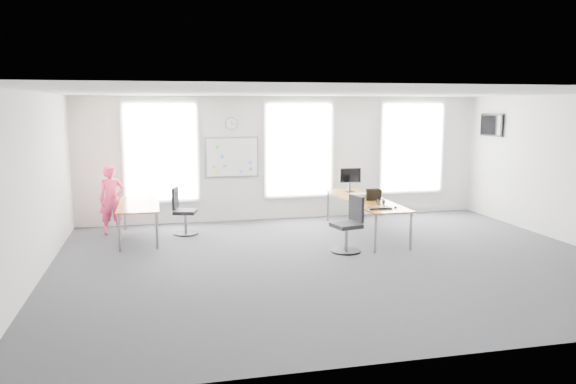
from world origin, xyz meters
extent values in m
plane|color=#2D2E32|center=(0.00, 0.00, 0.00)|extent=(10.00, 10.00, 0.00)
plane|color=white|center=(0.00, 0.00, 3.00)|extent=(10.00, 10.00, 0.00)
plane|color=silver|center=(0.00, 4.00, 1.50)|extent=(10.00, 0.00, 10.00)
plane|color=silver|center=(0.00, -4.00, 1.50)|extent=(10.00, 0.00, 10.00)
plane|color=silver|center=(-5.00, 0.00, 1.50)|extent=(0.00, 10.00, 10.00)
cube|color=white|center=(-3.00, 3.97, 1.70)|extent=(1.60, 0.06, 2.20)
cube|color=white|center=(0.30, 3.97, 1.70)|extent=(1.60, 0.06, 2.20)
cube|color=white|center=(3.30, 3.97, 1.70)|extent=(1.60, 0.06, 2.20)
cube|color=#BA8934|center=(1.26, 1.91, 0.76)|extent=(0.85, 3.17, 0.03)
cylinder|color=gray|center=(0.90, 0.39, 0.37)|extent=(0.05, 0.05, 0.74)
cylinder|color=gray|center=(1.63, 0.39, 0.37)|extent=(0.05, 0.05, 0.74)
cylinder|color=gray|center=(0.90, 3.44, 0.37)|extent=(0.05, 0.05, 0.74)
cylinder|color=gray|center=(1.63, 3.44, 0.37)|extent=(0.05, 0.05, 0.74)
cube|color=#BA8934|center=(-3.50, 2.57, 0.73)|extent=(0.82, 2.06, 0.03)
cylinder|color=gray|center=(-3.85, 1.60, 0.36)|extent=(0.05, 0.05, 0.72)
cylinder|color=gray|center=(-3.15, 1.60, 0.36)|extent=(0.05, 0.05, 0.72)
cylinder|color=gray|center=(-3.85, 3.54, 0.36)|extent=(0.05, 0.05, 0.72)
cylinder|color=gray|center=(-3.15, 3.54, 0.36)|extent=(0.05, 0.05, 0.72)
cylinder|color=black|center=(0.37, 0.56, 0.02)|extent=(0.57, 0.57, 0.03)
cylinder|color=gray|center=(0.37, 0.56, 0.26)|extent=(0.07, 0.07, 0.46)
cube|color=black|center=(0.37, 0.56, 0.52)|extent=(0.58, 0.58, 0.08)
cube|color=black|center=(0.59, 0.61, 0.82)|extent=(0.16, 0.46, 0.49)
cylinder|color=black|center=(-2.54, 2.78, 0.02)|extent=(0.55, 0.55, 0.03)
cylinder|color=gray|center=(-2.54, 2.78, 0.25)|extent=(0.06, 0.06, 0.44)
cube|color=black|center=(-2.54, 2.78, 0.50)|extent=(0.57, 0.57, 0.07)
cube|color=black|center=(-2.74, 2.84, 0.79)|extent=(0.16, 0.44, 0.47)
imported|color=#F03465|center=(-4.09, 3.23, 0.75)|extent=(0.61, 0.47, 1.50)
cube|color=white|center=(-1.35, 3.97, 1.55)|extent=(1.20, 0.03, 0.90)
cylinder|color=gray|center=(-1.35, 3.97, 2.35)|extent=(0.30, 0.04, 0.30)
cube|color=black|center=(4.95, 3.00, 2.30)|extent=(0.06, 0.90, 0.55)
cube|color=black|center=(1.12, 0.73, 0.78)|extent=(0.48, 0.20, 0.02)
ellipsoid|color=black|center=(1.46, 0.77, 0.79)|extent=(0.09, 0.12, 0.04)
cylinder|color=black|center=(1.39, 1.03, 0.78)|extent=(0.08, 0.08, 0.01)
cylinder|color=black|center=(1.28, 1.27, 0.82)|extent=(0.04, 0.09, 0.09)
cylinder|color=black|center=(1.42, 1.27, 0.82)|extent=(0.04, 0.09, 0.09)
cylinder|color=gold|center=(1.28, 1.27, 0.82)|extent=(0.01, 0.09, 0.09)
cube|color=black|center=(1.35, 1.27, 0.86)|extent=(0.16, 0.02, 0.01)
cube|color=black|center=(1.36, 1.71, 0.90)|extent=(0.31, 0.08, 0.25)
cube|color=orange|center=(1.36, 1.64, 0.89)|extent=(0.29, 0.09, 0.23)
cube|color=black|center=(1.36, 1.62, 0.90)|extent=(0.31, 0.09, 0.24)
cube|color=beige|center=(1.14, 1.94, 0.83)|extent=(0.37, 0.29, 0.12)
cylinder|color=black|center=(1.28, 2.95, 0.78)|extent=(0.21, 0.21, 0.02)
cylinder|color=black|center=(1.28, 2.95, 0.88)|extent=(0.04, 0.04, 0.21)
cube|color=black|center=(1.28, 2.94, 1.16)|extent=(0.50, 0.07, 0.34)
cube|color=black|center=(1.28, 2.92, 1.16)|extent=(0.47, 0.03, 0.30)
camera|label=1|loc=(-3.08, -9.36, 2.78)|focal=35.00mm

